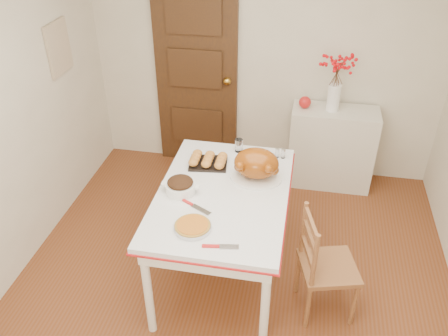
% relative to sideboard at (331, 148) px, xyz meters
% --- Properties ---
extents(floor, '(3.50, 4.00, 0.00)m').
position_rel_sideboard_xyz_m(floor, '(-0.73, -1.78, -0.42)').
color(floor, '#663014').
rests_on(floor, ground).
extents(wall_back, '(3.50, 0.00, 2.50)m').
position_rel_sideboard_xyz_m(wall_back, '(-0.73, 0.22, 0.83)').
color(wall_back, beige).
rests_on(wall_back, ground).
extents(door_back, '(0.85, 0.06, 2.06)m').
position_rel_sideboard_xyz_m(door_back, '(-1.43, 0.19, 0.61)').
color(door_back, '#301E13').
rests_on(door_back, ground).
extents(photo_board, '(0.03, 0.35, 0.45)m').
position_rel_sideboard_xyz_m(photo_board, '(-2.46, -0.58, 1.08)').
color(photo_board, beige).
rests_on(photo_board, ground).
extents(sideboard, '(0.84, 0.37, 0.84)m').
position_rel_sideboard_xyz_m(sideboard, '(0.00, 0.00, 0.00)').
color(sideboard, beige).
rests_on(sideboard, floor).
extents(kitchen_table, '(0.96, 1.41, 0.84)m').
position_rel_sideboard_xyz_m(kitchen_table, '(-0.83, -1.52, 0.00)').
color(kitchen_table, white).
rests_on(kitchen_table, floor).
extents(chair_oak, '(0.48, 0.48, 0.89)m').
position_rel_sideboard_xyz_m(chair_oak, '(-0.02, -1.70, 0.02)').
color(chair_oak, '#955E30').
rests_on(chair_oak, floor).
extents(berry_vase, '(0.28, 0.28, 0.55)m').
position_rel_sideboard_xyz_m(berry_vase, '(-0.05, 0.00, 0.69)').
color(berry_vase, white).
rests_on(berry_vase, sideboard).
extents(apple, '(0.12, 0.12, 0.12)m').
position_rel_sideboard_xyz_m(apple, '(-0.31, 0.00, 0.48)').
color(apple, red).
rests_on(apple, sideboard).
extents(turkey_platter, '(0.42, 0.35, 0.25)m').
position_rel_sideboard_xyz_m(turkey_platter, '(-0.62, -1.30, 0.55)').
color(turkey_platter, '#9C4609').
rests_on(turkey_platter, kitchen_table).
extents(pumpkin_pie, '(0.29, 0.29, 0.05)m').
position_rel_sideboard_xyz_m(pumpkin_pie, '(-0.95, -1.95, 0.45)').
color(pumpkin_pie, '#B76219').
rests_on(pumpkin_pie, kitchen_table).
extents(stuffing_dish, '(0.33, 0.29, 0.11)m').
position_rel_sideboard_xyz_m(stuffing_dish, '(-1.13, -1.57, 0.48)').
color(stuffing_dish, '#3B2110').
rests_on(stuffing_dish, kitchen_table).
extents(rolls_tray, '(0.32, 0.27, 0.08)m').
position_rel_sideboard_xyz_m(rolls_tray, '(-1.01, -1.17, 0.46)').
color(rolls_tray, '#C38833').
rests_on(rolls_tray, kitchen_table).
extents(pie_server, '(0.24, 0.10, 0.01)m').
position_rel_sideboard_xyz_m(pie_server, '(-0.73, -2.09, 0.43)').
color(pie_server, silver).
rests_on(pie_server, kitchen_table).
extents(carving_knife, '(0.25, 0.17, 0.01)m').
position_rel_sideboard_xyz_m(carving_knife, '(-0.98, -1.73, 0.43)').
color(carving_knife, silver).
rests_on(carving_knife, kitchen_table).
extents(drinking_glass, '(0.08, 0.08, 0.11)m').
position_rel_sideboard_xyz_m(drinking_glass, '(-0.81, -0.93, 0.48)').
color(drinking_glass, white).
rests_on(drinking_glass, kitchen_table).
extents(shaker_pair, '(0.09, 0.06, 0.08)m').
position_rel_sideboard_xyz_m(shaker_pair, '(-0.46, -0.96, 0.46)').
color(shaker_pair, white).
rests_on(shaker_pair, kitchen_table).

